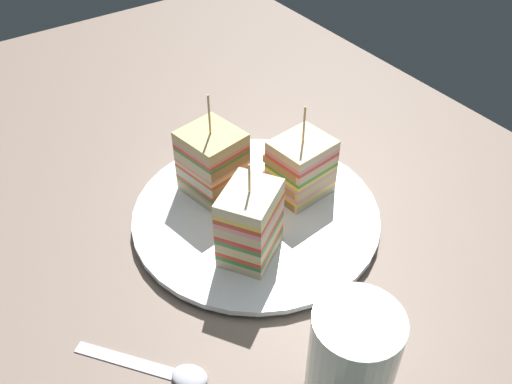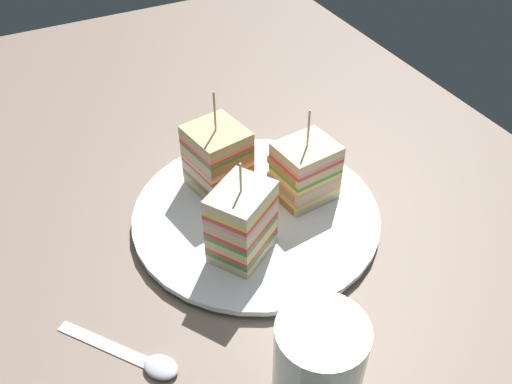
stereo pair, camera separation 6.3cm
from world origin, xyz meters
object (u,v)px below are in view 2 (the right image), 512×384
(sandwich_wedge_1, at_px, (218,159))
(drinking_glass, at_px, (318,371))
(plate, at_px, (256,214))
(spoon, at_px, (145,360))
(sandwich_wedge_0, at_px, (305,172))
(chip_pile, at_px, (249,202))
(sandwich_wedge_2, at_px, (242,222))

(sandwich_wedge_1, bearing_deg, drinking_glass, -17.66)
(plate, bearing_deg, spoon, -55.20)
(drinking_glass, bearing_deg, sandwich_wedge_1, 172.57)
(plate, bearing_deg, drinking_glass, -14.26)
(sandwich_wedge_0, relative_size, sandwich_wedge_1, 0.90)
(chip_pile, bearing_deg, drinking_glass, -12.60)
(sandwich_wedge_0, xyz_separation_m, chip_pile, (-0.01, -0.07, -0.03))
(plate, distance_m, chip_pile, 0.02)
(plate, distance_m, sandwich_wedge_2, 0.08)
(sandwich_wedge_0, bearing_deg, plate, -7.85)
(sandwich_wedge_1, relative_size, chip_pile, 1.83)
(spoon, bearing_deg, chip_pile, 89.18)
(chip_pile, height_order, spoon, chip_pile)
(sandwich_wedge_0, relative_size, sandwich_wedge_2, 1.00)
(sandwich_wedge_0, height_order, spoon, sandwich_wedge_0)
(plate, relative_size, sandwich_wedge_1, 2.17)
(drinking_glass, bearing_deg, sandwich_wedge_0, 151.49)
(chip_pile, bearing_deg, sandwich_wedge_1, -164.36)
(plate, bearing_deg, sandwich_wedge_2, -40.22)
(sandwich_wedge_0, height_order, sandwich_wedge_1, sandwich_wedge_1)
(spoon, bearing_deg, plate, 86.62)
(spoon, bearing_deg, sandwich_wedge_0, 78.71)
(sandwich_wedge_1, relative_size, drinking_glass, 1.31)
(sandwich_wedge_1, distance_m, sandwich_wedge_2, 0.11)
(drinking_glass, bearing_deg, spoon, -129.46)
(sandwich_wedge_2, height_order, drinking_glass, sandwich_wedge_2)
(sandwich_wedge_0, height_order, drinking_glass, sandwich_wedge_0)
(plate, distance_m, sandwich_wedge_0, 0.08)
(sandwich_wedge_1, height_order, drinking_glass, sandwich_wedge_1)
(sandwich_wedge_1, xyz_separation_m, chip_pile, (0.05, 0.01, -0.03))
(sandwich_wedge_0, relative_size, chip_pile, 1.66)
(sandwich_wedge_1, bearing_deg, sandwich_wedge_0, 43.29)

